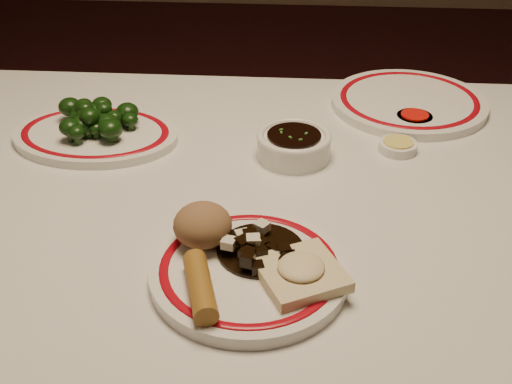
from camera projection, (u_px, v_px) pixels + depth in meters
The scene contains 12 objects.
dining_table at pixel (255, 244), 1.01m from camera, with size 1.20×0.90×0.75m.
main_plate at pixel (249, 271), 0.80m from camera, with size 0.26×0.26×0.02m.
rice_mound at pixel (203, 225), 0.82m from camera, with size 0.08×0.08×0.05m, color #8D6443.
spring_roll at pixel (200, 286), 0.74m from camera, with size 0.03×0.03×0.11m, color #9D6C26.
fried_wonton at pixel (301, 272), 0.77m from camera, with size 0.13×0.13×0.03m.
stirfry_heap at pixel (257, 248), 0.81m from camera, with size 0.11×0.11×0.03m.
broccoli_plate at pixel (96, 135), 1.10m from camera, with size 0.30×0.27×0.02m.
broccoli_pile at pixel (95, 119), 1.09m from camera, with size 0.15×0.12×0.05m.
soy_bowl at pixel (294, 146), 1.05m from camera, with size 0.12×0.12×0.04m.
sweet_sour_dish at pixel (414, 119), 1.15m from camera, with size 0.06×0.06×0.02m.
mustard_dish at pixel (398, 146), 1.07m from camera, with size 0.06×0.06×0.02m.
far_plate at pixel (409, 102), 1.21m from camera, with size 0.39×0.39×0.02m.
Camera 1 is at (0.06, -0.80, 1.27)m, focal length 45.00 mm.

